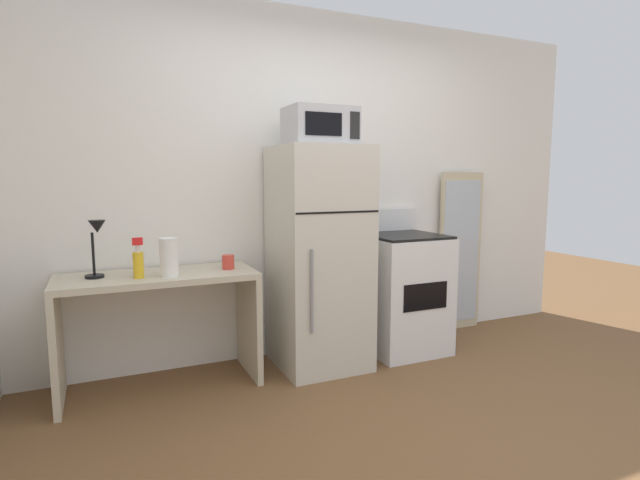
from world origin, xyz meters
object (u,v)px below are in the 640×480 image
desk (159,308)px  refrigerator (319,258)px  spray_bottle (138,262)px  desk_lamp (96,239)px  oven_range (402,292)px  leaning_mirror (460,252)px  paper_towel_roll (169,257)px  coffee_mug (228,262)px  microwave (320,127)px

desk → refrigerator: size_ratio=0.78×
spray_bottle → desk_lamp: bearing=154.5°
desk → oven_range: size_ratio=1.11×
oven_range → leaning_mirror: leaning_mirror is taller
paper_towel_roll → refrigerator: bearing=3.6°
refrigerator → leaning_mirror: size_ratio=1.12×
desk_lamp → spray_bottle: 0.29m
refrigerator → leaning_mirror: refrigerator is taller
coffee_mug → refrigerator: (0.65, -0.03, -0.01)m
desk_lamp → leaning_mirror: leaning_mirror is taller
leaning_mirror → oven_range: bearing=-161.8°
oven_range → microwave: bearing=-177.0°
desk_lamp → oven_range: bearing=-1.4°
microwave → oven_range: bearing=3.0°
desk → coffee_mug: 0.52m
desk_lamp → spray_bottle: bearing=-25.5°
leaning_mirror → microwave: bearing=-168.9°
desk → leaning_mirror: bearing=4.8°
coffee_mug → microwave: 1.12m
microwave → leaning_mirror: bearing=11.1°
paper_towel_roll → desk_lamp: bearing=161.6°
leaning_mirror → spray_bottle: bearing=-173.5°
oven_range → coffee_mug: bearing=179.4°
refrigerator → desk_lamp: bearing=177.3°
paper_towel_roll → refrigerator: refrigerator is taller
desk_lamp → refrigerator: 1.46m
coffee_mug → refrigerator: bearing=-2.9°
desk_lamp → oven_range: (2.16, -0.05, -0.52)m
desk → leaning_mirror: size_ratio=0.87×
leaning_mirror → refrigerator: bearing=-169.7°
spray_bottle → refrigerator: (1.22, 0.04, -0.06)m
refrigerator → oven_range: 0.79m
desk → oven_range: 1.82m
paper_towel_roll → leaning_mirror: leaning_mirror is taller
desk_lamp → leaning_mirror: size_ratio=0.25×
refrigerator → leaning_mirror: bearing=10.3°
paper_towel_roll → coffee_mug: paper_towel_roll is taller
desk → microwave: bearing=-3.9°
refrigerator → leaning_mirror: (1.50, 0.27, -0.09)m
spray_bottle → oven_range: (1.94, 0.06, -0.38)m
coffee_mug → paper_towel_roll: bearing=-165.9°
desk_lamp → coffee_mug: size_ratio=3.72×
coffee_mug → refrigerator: refrigerator is taller
desk → paper_towel_roll: (0.06, -0.12, 0.34)m
spray_bottle → leaning_mirror: leaning_mirror is taller
desk_lamp → oven_range: size_ratio=0.32×
desk → refrigerator: (1.10, -0.05, 0.26)m
microwave → refrigerator: bearing=90.3°
desk → spray_bottle: size_ratio=4.90×
oven_range → leaning_mirror: 0.85m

